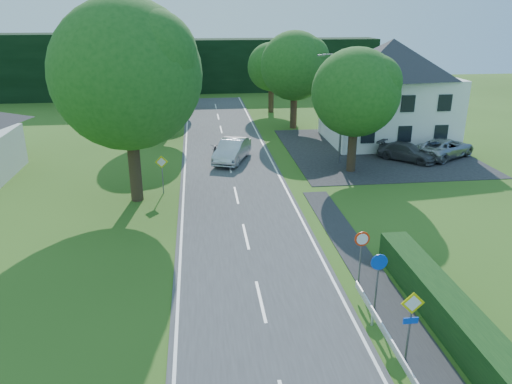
{
  "coord_description": "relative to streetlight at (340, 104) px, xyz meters",
  "views": [
    {
      "loc": [
        -2.19,
        -4.84,
        10.89
      ],
      "look_at": [
        0.61,
        18.78,
        2.13
      ],
      "focal_mm": 35.0,
      "sensor_mm": 36.0,
      "label": 1
    }
  ],
  "objects": [
    {
      "name": "parking_pad",
      "position": [
        3.94,
        3.0,
        -4.44
      ],
      "size": [
        14.0,
        16.0,
        0.04
      ],
      "primitive_type": "cube",
      "color": "black",
      "rests_on": "ground"
    },
    {
      "name": "parasol",
      "position": [
        4.12,
        5.0,
        -3.35
      ],
      "size": [
        2.36,
        2.41,
        2.15
      ],
      "primitive_type": "imported",
      "rotation": [
        0.0,
        0.0,
        -0.01
      ],
      "color": "#B9150E",
      "rests_on": "parking_pad"
    },
    {
      "name": "moving_car",
      "position": [
        -7.76,
        1.41,
        -3.6
      ],
      "size": [
        3.38,
        5.32,
        1.66
      ],
      "primitive_type": "imported",
      "rotation": [
        0.0,
        0.0,
        -0.35
      ],
      "color": "#B2B1B6",
      "rests_on": "road"
    },
    {
      "name": "parked_car_silver_a",
      "position": [
        3.2,
        5.62,
        -3.76
      ],
      "size": [
        4.21,
        2.22,
        1.32
      ],
      "primitive_type": "imported",
      "rotation": [
        0.0,
        0.0,
        1.35
      ],
      "color": "silver",
      "rests_on": "parking_pad"
    },
    {
      "name": "streetlight",
      "position": [
        0.0,
        0.0,
        0.0
      ],
      "size": [
        2.03,
        0.18,
        8.0
      ],
      "color": "slate",
      "rests_on": "ground"
    },
    {
      "name": "sign_roundabout",
      "position": [
        -3.76,
        -19.02,
        -2.79
      ],
      "size": [
        0.64,
        0.08,
        2.37
      ],
      "color": "slate",
      "rests_on": "ground"
    },
    {
      "name": "road",
      "position": [
        -8.06,
        -10.0,
        -4.44
      ],
      "size": [
        7.0,
        80.0,
        0.04
      ],
      "primitive_type": "cube",
      "color": "#3B3B3E",
      "rests_on": "ground"
    },
    {
      "name": "motorcycle",
      "position": [
        -8.98,
        3.23,
        -3.96
      ],
      "size": [
        0.82,
        1.83,
        0.93
      ],
      "primitive_type": "imported",
      "rotation": [
        0.0,
        0.0,
        -0.12
      ],
      "color": "black",
      "rests_on": "road"
    },
    {
      "name": "sign_priority_left",
      "position": [
        -12.56,
        -5.02,
        -2.75
      ],
      "size": [
        0.78,
        0.09,
        2.44
      ],
      "color": "slate",
      "rests_on": "ground"
    },
    {
      "name": "treeline_right",
      "position": [
        -0.06,
        36.0,
        -0.96
      ],
      "size": [
        30.0,
        5.0,
        7.0
      ],
      "primitive_type": "cube",
      "color": "black",
      "rests_on": "ground"
    },
    {
      "name": "sign_speed_limit",
      "position": [
        -3.76,
        -17.03,
        -2.7
      ],
      "size": [
        0.64,
        0.11,
        2.37
      ],
      "color": "slate",
      "rests_on": "ground"
    },
    {
      "name": "tree_right_mid",
      "position": [
        0.44,
        -2.0,
        -0.17
      ],
      "size": [
        7.0,
        7.0,
        8.58
      ],
      "primitive_type": null,
      "color": "#1D5018",
      "rests_on": "ground"
    },
    {
      "name": "line_edge_right",
      "position": [
        -4.81,
        -10.0,
        -4.42
      ],
      "size": [
        0.12,
        80.0,
        0.01
      ],
      "primitive_type": "cube",
      "color": "white",
      "rests_on": "road"
    },
    {
      "name": "tree_right_back",
      "position": [
        -2.06,
        20.0,
        -0.68
      ],
      "size": [
        6.2,
        6.2,
        7.56
      ],
      "primitive_type": null,
      "color": "#1D5018",
      "rests_on": "ground"
    },
    {
      "name": "sign_priority_right",
      "position": [
        -3.76,
        -22.02,
        -2.67
      ],
      "size": [
        0.78,
        0.09,
        2.59
      ],
      "color": "slate",
      "rests_on": "ground"
    },
    {
      "name": "parked_car_grey",
      "position": [
        5.44,
        0.03,
        -3.78
      ],
      "size": [
        4.45,
        4.4,
        1.29
      ],
      "primitive_type": "imported",
      "rotation": [
        0.0,
        0.0,
        0.8
      ],
      "color": "#45454A",
      "rests_on": "parking_pad"
    },
    {
      "name": "tree_main",
      "position": [
        -14.06,
        -6.0,
        1.36
      ],
      "size": [
        9.4,
        9.4,
        11.64
      ],
      "primitive_type": null,
      "color": "#1D5018",
      "rests_on": "ground"
    },
    {
      "name": "parked_car_silver_b",
      "position": [
        8.67,
        0.53,
        -3.68
      ],
      "size": [
        5.87,
        4.83,
        1.49
      ],
      "primitive_type": "imported",
      "rotation": [
        0.0,
        0.0,
        2.1
      ],
      "color": "#9A9BA0",
      "rests_on": "parking_pad"
    },
    {
      "name": "tree_right_far",
      "position": [
        -1.06,
        12.0,
        0.08
      ],
      "size": [
        7.4,
        7.4,
        9.09
      ],
      "primitive_type": null,
      "color": "#1D5018",
      "rests_on": "ground"
    },
    {
      "name": "tree_left_far",
      "position": [
        -13.06,
        10.0,
        -0.17
      ],
      "size": [
        7.0,
        7.0,
        8.58
      ],
      "primitive_type": null,
      "color": "#1D5018",
      "rests_on": "ground"
    },
    {
      "name": "line_centre",
      "position": [
        -8.06,
        -10.0,
        -4.42
      ],
      "size": [
        0.12,
        80.0,
        0.01
      ],
      "primitive_type": null,
      "color": "white",
      "rests_on": "road"
    },
    {
      "name": "tree_left_back",
      "position": [
        -12.56,
        22.0,
        -0.43
      ],
      "size": [
        6.6,
        6.6,
        8.07
      ],
      "primitive_type": null,
      "color": "#1D5018",
      "rests_on": "ground"
    },
    {
      "name": "line_edge_left",
      "position": [
        -11.31,
        -10.0,
        -4.42
      ],
      "size": [
        0.12,
        80.0,
        0.01
      ],
      "primitive_type": "cube",
      "color": "white",
      "rests_on": "road"
    },
    {
      "name": "house_white",
      "position": [
        5.94,
        6.0,
        -0.06
      ],
      "size": [
        10.6,
        8.4,
        8.6
      ],
      "color": "white",
      "rests_on": "ground"
    }
  ]
}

